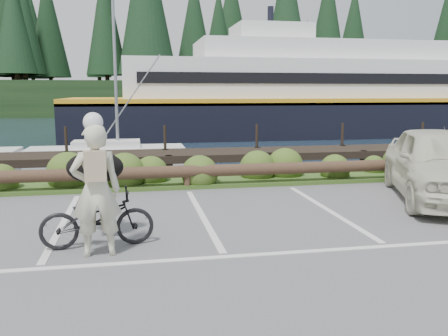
{
  "coord_description": "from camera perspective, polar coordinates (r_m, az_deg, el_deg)",
  "views": [
    {
      "loc": [
        -1.25,
        -6.93,
        2.4
      ],
      "look_at": [
        0.25,
        0.98,
        1.1
      ],
      "focal_mm": 38.0,
      "sensor_mm": 36.0,
      "label": 1
    }
  ],
  "objects": [
    {
      "name": "ground",
      "position": [
        7.44,
        -0.46,
        -9.64
      ],
      "size": [
        72.0,
        72.0,
        0.0
      ],
      "primitive_type": "plane",
      "color": "#565659"
    },
    {
      "name": "harbor_backdrop",
      "position": [
        85.5,
        -9.69,
        7.42
      ],
      "size": [
        170.0,
        160.0,
        30.0
      ],
      "color": "#162636",
      "rests_on": "ground"
    },
    {
      "name": "vegetation_strip",
      "position": [
        12.52,
        -4.78,
        -1.69
      ],
      "size": [
        34.0,
        1.6,
        0.1
      ],
      "primitive_type": "cube",
      "color": "#3D5B21",
      "rests_on": "ground"
    },
    {
      "name": "log_rail",
      "position": [
        11.85,
        -4.43,
        -2.55
      ],
      "size": [
        32.0,
        0.3,
        0.6
      ],
      "primitive_type": null,
      "color": "#443021",
      "rests_on": "ground"
    },
    {
      "name": "bicycle",
      "position": [
        7.65,
        -15.0,
        -5.89
      ],
      "size": [
        1.78,
        0.75,
        0.91
      ],
      "primitive_type": "imported",
      "rotation": [
        0.0,
        0.0,
        1.65
      ],
      "color": "black",
      "rests_on": "ground"
    },
    {
      "name": "cyclist",
      "position": [
        7.14,
        -15.13,
        -2.66
      ],
      "size": [
        0.75,
        0.53,
        1.95
      ],
      "primitive_type": "imported",
      "rotation": [
        0.0,
        0.0,
        3.23
      ],
      "color": "beige",
      "rests_on": "ground"
    },
    {
      "name": "dog",
      "position": [
        8.05,
        -15.26,
        0.08
      ],
      "size": [
        0.52,
        0.95,
        0.53
      ],
      "primitive_type": "ellipsoid",
      "rotation": [
        0.0,
        0.0,
        1.65
      ],
      "color": "black",
      "rests_on": "bicycle"
    },
    {
      "name": "parked_car",
      "position": [
        11.62,
        24.6,
        0.53
      ],
      "size": [
        3.57,
        5.21,
        1.65
      ],
      "primitive_type": "imported",
      "rotation": [
        0.0,
        0.0,
        -0.37
      ],
      "color": "beige",
      "rests_on": "ground"
    }
  ]
}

